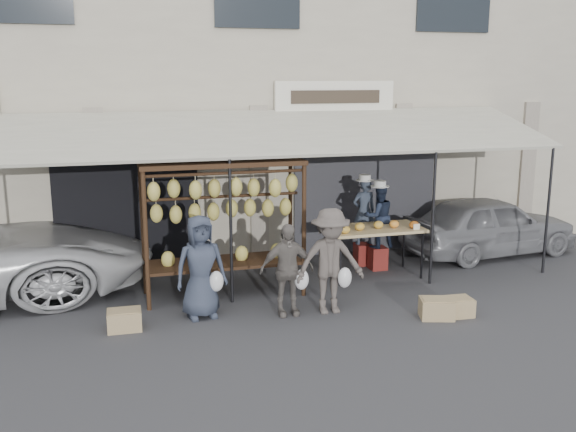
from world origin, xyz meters
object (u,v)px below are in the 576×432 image
object	(u,v)px
crate_far	(124,320)
crate_near_a	(437,308)
vendor_left	(364,212)
customer_left	(201,267)
banana_rack	(223,202)
produce_table	(375,230)
customer_mid	(287,270)
customer_right	(330,261)
vendor_right	(379,216)
crate_near_b	(456,307)
sedan	(489,225)

from	to	relation	value
crate_far	crate_near_a	bearing A→B (deg)	-9.97
vendor_left	customer_left	xyz separation A→B (m)	(-3.36, -1.87, -0.26)
banana_rack	customer_left	world-z (taller)	banana_rack
customer_left	crate_near_a	bearing A→B (deg)	-23.75
produce_table	crate_far	bearing A→B (deg)	-163.03
banana_rack	customer_mid	size ratio (longest dim) A/B	1.84
customer_right	crate_far	bearing A→B (deg)	179.62
vendor_right	banana_rack	bearing A→B (deg)	11.52
customer_left	crate_far	bearing A→B (deg)	-176.68
customer_left	crate_near_a	distance (m)	3.58
vendor_left	crate_near_a	distance (m)	3.01
banana_rack	crate_far	distance (m)	2.41
banana_rack	crate_near_b	distance (m)	3.97
banana_rack	customer_mid	world-z (taller)	banana_rack
customer_left	crate_near_b	xyz separation A→B (m)	(3.71, -1.00, -0.64)
crate_near_a	crate_far	bearing A→B (deg)	170.03
vendor_left	crate_far	world-z (taller)	vendor_left
vendor_right	produce_table	bearing A→B (deg)	57.17
crate_near_b	crate_far	bearing A→B (deg)	170.70
banana_rack	sedan	size ratio (longest dim) A/B	0.73
customer_right	crate_far	world-z (taller)	customer_right
produce_table	customer_mid	distance (m)	2.46
produce_table	crate_far	xyz separation A→B (m)	(-4.41, -1.35, -0.73)
crate_near_a	crate_far	world-z (taller)	crate_near_a
customer_left	produce_table	bearing A→B (deg)	11.95
vendor_left	customer_mid	world-z (taller)	vendor_left
crate_near_a	crate_near_b	size ratio (longest dim) A/B	1.06
produce_table	crate_near_b	size ratio (longest dim) A/B	3.71
vendor_left	customer_right	size ratio (longest dim) A/B	0.77
vendor_right	crate_near_a	xyz separation A→B (m)	(-0.15, -2.54, -0.87)
banana_rack	crate_near_b	bearing A→B (deg)	-30.01
customer_left	vendor_right	bearing A→B (deg)	16.41
vendor_left	customer_right	distance (m)	2.66
banana_rack	vendor_left	world-z (taller)	banana_rack
customer_mid	customer_right	world-z (taller)	customer_right
banana_rack	customer_mid	xyz separation A→B (m)	(0.75, -1.11, -0.86)
vendor_right	customer_right	xyz separation A→B (m)	(-1.61, -1.89, -0.20)
customer_mid	crate_near_b	bearing A→B (deg)	-16.62
vendor_left	customer_mid	size ratio (longest dim) A/B	0.89
vendor_left	crate_near_b	xyz separation A→B (m)	(0.35, -2.87, -0.90)
customer_left	customer_right	distance (m)	1.94
vendor_right	customer_right	bearing A→B (deg)	48.13
customer_right	crate_near_a	xyz separation A→B (m)	(1.46, -0.65, -0.67)
vendor_right	customer_left	world-z (taller)	vendor_right
banana_rack	crate_far	world-z (taller)	banana_rack
banana_rack	sedan	xyz separation A→B (m)	(5.58, 1.01, -0.96)
crate_near_b	crate_far	distance (m)	4.91
vendor_left	customer_right	xyz separation A→B (m)	(-1.45, -2.22, -0.23)
crate_near_a	customer_right	bearing A→B (deg)	155.95
vendor_right	crate_near_b	xyz separation A→B (m)	(0.19, -2.54, -0.87)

